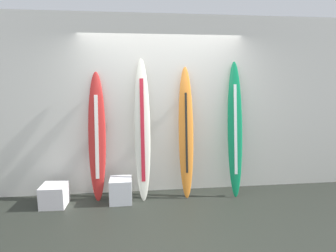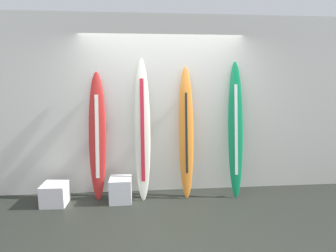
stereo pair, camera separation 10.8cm
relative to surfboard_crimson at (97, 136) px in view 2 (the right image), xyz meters
The scene contains 8 objects.
ground 1.73m from the surfboard_crimson, 45.45° to the right, with size 8.00×8.00×0.04m, color #252822.
wall_back 1.12m from the surfboard_crimson, 15.95° to the left, with size 7.20×0.20×2.80m, color silver.
surfboard_crimson is the anchor object (origin of this frame).
surfboard_ivory 0.69m from the surfboard_crimson, ahead, with size 0.24×0.40×2.14m.
surfboard_sunset 1.35m from the surfboard_crimson, ahead, with size 0.23×0.37×2.02m.
surfboard_emerald 2.13m from the surfboard_crimson, ahead, with size 0.25×0.43×2.10m.
display_block_left 1.04m from the surfboard_crimson, 162.13° to the right, with size 0.36×0.36×0.32m.
display_block_center 0.88m from the surfboard_crimson, 28.41° to the right, with size 0.33×0.33×0.36m.
Camera 2 is at (-0.30, -3.17, 1.86)m, focal length 29.70 mm.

